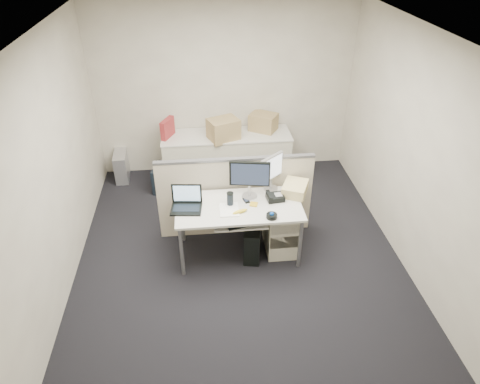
{
  "coord_description": "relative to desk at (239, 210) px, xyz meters",
  "views": [
    {
      "loc": [
        -0.41,
        -4.15,
        3.65
      ],
      "look_at": [
        0.03,
        0.15,
        0.82
      ],
      "focal_mm": 32.0,
      "sensor_mm": 36.0,
      "label": 1
    }
  ],
  "objects": [
    {
      "name": "banana",
      "position": [
        0.0,
        -0.15,
        0.09
      ],
      "size": [
        0.2,
        0.11,
        0.04
      ],
      "primitive_type": "ellipsoid",
      "rotation": [
        0.0,
        0.0,
        0.37
      ],
      "color": "#F5EF45",
      "rests_on": "desk"
    },
    {
      "name": "ceiling",
      "position": [
        0.0,
        0.0,
        2.04
      ],
      "size": [
        4.0,
        4.5,
        0.01
      ],
      "primitive_type": "cube",
      "color": "white",
      "rests_on": "ground"
    },
    {
      "name": "back_counter",
      "position": [
        0.0,
        1.93,
        -0.3
      ],
      "size": [
        2.0,
        0.6,
        0.72
      ],
      "primitive_type": "cube",
      "color": "beige",
      "rests_on": "floor"
    },
    {
      "name": "travel_mug",
      "position": [
        -0.1,
        0.02,
        0.15
      ],
      "size": [
        0.1,
        0.1,
        0.16
      ],
      "primitive_type": "cylinder",
      "rotation": [
        0.0,
        0.0,
        0.3
      ],
      "color": "black",
      "rests_on": "desk"
    },
    {
      "name": "monitor_main",
      "position": [
        0.15,
        0.18,
        0.31
      ],
      "size": [
        0.51,
        0.26,
        0.49
      ],
      "primitive_type": "cube",
      "rotation": [
        0.0,
        0.0,
        -0.17
      ],
      "color": "black",
      "rests_on": "desk"
    },
    {
      "name": "floor",
      "position": [
        0.0,
        0.0,
        -0.67
      ],
      "size": [
        4.0,
        4.5,
        0.01
      ],
      "primitive_type": "cube",
      "color": "black",
      "rests_on": "ground"
    },
    {
      "name": "desk",
      "position": [
        0.0,
        0.0,
        0.0
      ],
      "size": [
        1.5,
        0.75,
        0.73
      ],
      "color": "silver",
      "rests_on": "floor"
    },
    {
      "name": "monitor_small",
      "position": [
        0.44,
        0.32,
        0.3
      ],
      "size": [
        0.41,
        0.39,
        0.47
      ],
      "primitive_type": "cube",
      "rotation": [
        0.0,
        0.0,
        0.7
      ],
      "color": "#B7B7BC",
      "rests_on": "desk"
    },
    {
      "name": "pc_tower_spare_silver",
      "position": [
        -1.7,
        2.03,
        -0.44
      ],
      "size": [
        0.22,
        0.49,
        0.45
      ],
      "primitive_type": "cube",
      "rotation": [
        0.0,
        0.0,
        0.05
      ],
      "color": "#B7B7BC",
      "rests_on": "floor"
    },
    {
      "name": "keyboard_tray",
      "position": [
        0.0,
        -0.18,
        -0.04
      ],
      "size": [
        0.62,
        0.32,
        0.02
      ],
      "primitive_type": "cube",
      "color": "silver",
      "rests_on": "desk"
    },
    {
      "name": "manila_folders",
      "position": [
        0.72,
        0.2,
        0.13
      ],
      "size": [
        0.4,
        0.44,
        0.13
      ],
      "primitive_type": "cube",
      "rotation": [
        0.0,
        0.0,
        -0.42
      ],
      "color": "#DCCA7D",
      "rests_on": "desk"
    },
    {
      "name": "sticky_pad",
      "position": [
        0.18,
        0.0,
        0.07
      ],
      "size": [
        0.11,
        0.11,
        0.01
      ],
      "primitive_type": "cube",
      "rotation": [
        0.0,
        0.0,
        -0.3
      ],
      "color": "gold",
      "rests_on": "desk"
    },
    {
      "name": "trackball",
      "position": [
        0.35,
        -0.28,
        0.09
      ],
      "size": [
        0.14,
        0.14,
        0.05
      ],
      "primitive_type": "cylinder",
      "rotation": [
        0.0,
        0.0,
        -0.08
      ],
      "color": "black",
      "rests_on": "desk"
    },
    {
      "name": "pc_tower_desk",
      "position": [
        0.17,
        -0.04,
        -0.44
      ],
      "size": [
        0.27,
        0.51,
        0.45
      ],
      "primitive_type": "cube",
      "rotation": [
        0.0,
        0.0,
        -0.17
      ],
      "color": "black",
      "rests_on": "floor"
    },
    {
      "name": "wall_front",
      "position": [
        0.0,
        -2.25,
        0.69
      ],
      "size": [
        4.0,
        0.02,
        2.7
      ],
      "primitive_type": "cube",
      "color": "beige",
      "rests_on": "ground"
    },
    {
      "name": "laptop",
      "position": [
        -0.62,
        -0.02,
        0.2
      ],
      "size": [
        0.38,
        0.3,
        0.27
      ],
      "primitive_type": "cube",
      "rotation": [
        0.0,
        0.0,
        -0.11
      ],
      "color": "black",
      "rests_on": "desk"
    },
    {
      "name": "keyboard",
      "position": [
        0.05,
        -0.22,
        -0.02
      ],
      "size": [
        0.47,
        0.26,
        0.02
      ],
      "primitive_type": "cube",
      "rotation": [
        0.0,
        0.0,
        0.25
      ],
      "color": "black",
      "rests_on": "keyboard_tray"
    },
    {
      "name": "drawer_pedestal",
      "position": [
        0.55,
        0.05,
        -0.34
      ],
      "size": [
        0.4,
        0.55,
        0.65
      ],
      "primitive_type": "cube",
      "color": "beige",
      "rests_on": "floor"
    },
    {
      "name": "cardboard_box_left",
      "position": [
        -0.05,
        1.81,
        0.22
      ],
      "size": [
        0.53,
        0.47,
        0.33
      ],
      "primitive_type": "cube",
      "rotation": [
        0.0,
        0.0,
        0.39
      ],
      "color": "#927A53",
      "rests_on": "back_counter"
    },
    {
      "name": "cellphone",
      "position": [
        0.1,
        0.09,
        0.07
      ],
      "size": [
        0.09,
        0.12,
        0.01
      ],
      "primitive_type": "cube",
      "rotation": [
        0.0,
        0.0,
        0.29
      ],
      "color": "black",
      "rests_on": "desk"
    },
    {
      "name": "wall_left",
      "position": [
        -2.0,
        0.0,
        0.69
      ],
      "size": [
        0.02,
        4.5,
        2.7
      ],
      "primitive_type": "cube",
      "color": "beige",
      "rests_on": "ground"
    },
    {
      "name": "pc_tower_spare_dark",
      "position": [
        -1.05,
        1.63,
        -0.47
      ],
      "size": [
        0.27,
        0.45,
        0.4
      ],
      "primitive_type": "cube",
      "rotation": [
        0.0,
        0.0,
        -0.26
      ],
      "color": "black",
      "rests_on": "floor"
    },
    {
      "name": "cardboard_box_right",
      "position": [
        0.6,
        2.05,
        0.2
      ],
      "size": [
        0.5,
        0.47,
        0.29
      ],
      "primitive_type": "cube",
      "rotation": [
        0.0,
        0.0,
        -0.55
      ],
      "color": "#927A53",
      "rests_on": "back_counter"
    },
    {
      "name": "wall_right",
      "position": [
        2.0,
        0.0,
        0.69
      ],
      "size": [
        0.02,
        4.5,
        2.7
      ],
      "primitive_type": "cube",
      "color": "beige",
      "rests_on": "ground"
    },
    {
      "name": "wall_back",
      "position": [
        0.0,
        2.25,
        0.69
      ],
      "size": [
        4.0,
        0.02,
        2.7
      ],
      "primitive_type": "cube",
      "color": "beige",
      "rests_on": "ground"
    },
    {
      "name": "desk_phone",
      "position": [
        0.45,
        0.08,
        0.1
      ],
      "size": [
        0.22,
        0.19,
        0.07
      ],
      "primitive_type": "cube",
      "rotation": [
        0.0,
        0.0,
        0.11
      ],
      "color": "black",
      "rests_on": "desk"
    },
    {
      "name": "cubicle_partition",
      "position": [
        0.0,
        0.45,
        -0.11
      ],
      "size": [
        2.0,
        0.06,
        1.1
      ],
      "primitive_type": "cube",
      "color": "#AFA88C",
      "rests_on": "floor"
    },
    {
      "name": "red_binder",
      "position": [
        -0.9,
        1.95,
        0.21
      ],
      "size": [
        0.21,
        0.34,
        0.31
      ],
      "primitive_type": "cube",
      "rotation": [
        0.0,
        0.0,
        -0.44
      ],
      "color": "maroon",
      "rests_on": "back_counter"
    },
    {
      "name": "paper_stack",
      "position": [
        -0.12,
        -0.08,
        0.07
      ],
      "size": [
        0.23,
        0.29,
        0.01
      ],
      "primitive_type": "cube",
      "rotation": [
        0.0,
        0.0,
        -0.02
      ],
      "color": "white",
      "rests_on": "desk"
    }
  ]
}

